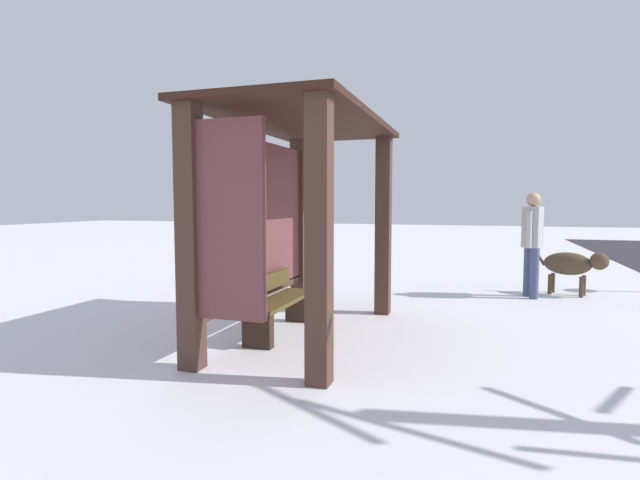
{
  "coord_description": "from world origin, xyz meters",
  "views": [
    {
      "loc": [
        -5.4,
        -1.95,
        1.58
      ],
      "look_at": [
        0.0,
        -0.17,
        1.15
      ],
      "focal_mm": 27.49,
      "sensor_mm": 36.0,
      "label": 1
    }
  ],
  "objects": [
    {
      "name": "ground_plane",
      "position": [
        0.0,
        0.0,
        0.0
      ],
      "size": [
        60.0,
        60.0,
        0.0
      ],
      "primitive_type": "plane",
      "color": "silver"
    },
    {
      "name": "bus_shelter",
      "position": [
        -0.12,
        0.22,
        1.67
      ],
      "size": [
        3.24,
        1.64,
        2.56
      ],
      "color": "#462D24",
      "rests_on": "ground"
    },
    {
      "name": "bench_left_inside",
      "position": [
        0.0,
        0.37,
        0.34
      ],
      "size": [
        1.45,
        0.39,
        0.71
      ],
      "color": "#4A3C1B",
      "rests_on": "ground"
    },
    {
      "name": "person_walking",
      "position": [
        3.38,
        -2.76,
        1.02
      ],
      "size": [
        0.57,
        0.36,
        1.75
      ],
      "color": "#B0AEAE",
      "rests_on": "ground"
    },
    {
      "name": "dog",
      "position": [
        3.81,
        -3.45,
        0.54
      ],
      "size": [
        0.59,
        1.11,
        0.76
      ],
      "color": "#4A3A27",
      "rests_on": "ground"
    }
  ]
}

